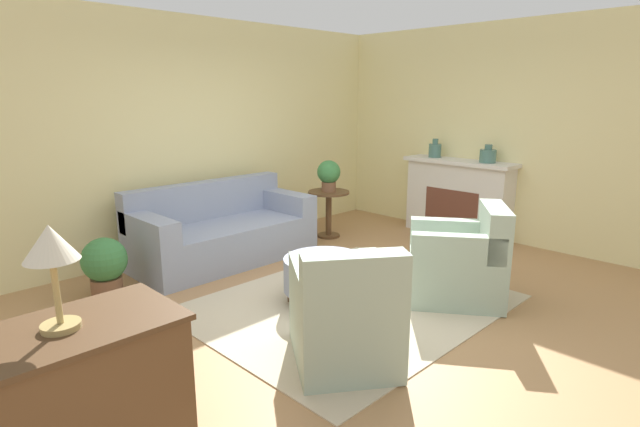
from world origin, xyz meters
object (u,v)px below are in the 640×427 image
vase_mantel_near (435,150)px  vase_mantel_far (488,155)px  armchair_right (461,264)px  potted_plant_on_side_table (329,174)px  potted_plant_floor (105,265)px  armchair_left (345,317)px  dresser (72,406)px  couch (222,233)px  table_lamp (51,251)px  ottoman_table (325,274)px  side_table (329,206)px

vase_mantel_near → vase_mantel_far: size_ratio=1.10×
armchair_right → potted_plant_on_side_table: 2.53m
vase_mantel_far → potted_plant_floor: bearing=159.8°
armchair_left → potted_plant_floor: size_ratio=1.84×
dresser → potted_plant_floor: 2.48m
dresser → potted_plant_floor: dresser is taller
couch → vase_mantel_near: 3.16m
vase_mantel_far → potted_plant_floor: 4.68m
table_lamp → potted_plant_floor: bearing=64.6°
dresser → vase_mantel_near: (5.39, 1.43, 0.71)m
ottoman_table → potted_plant_floor: potted_plant_floor is taller
couch → potted_plant_floor: 1.45m
couch → side_table: couch is taller
side_table → vase_mantel_far: vase_mantel_far is taller
side_table → vase_mantel_near: (1.31, -0.78, 0.71)m
couch → vase_mantel_near: vase_mantel_near is taller
couch → armchair_right: bearing=-71.0°
couch → side_table: bearing=-7.4°
dresser → table_lamp: size_ratio=2.12×
couch → potted_plant_on_side_table: potted_plant_on_side_table is taller
couch → vase_mantel_far: (2.89, -1.78, 0.81)m
couch → side_table: (1.58, -0.20, 0.11)m
side_table → ottoman_table: bearing=-136.8°
dresser → vase_mantel_far: vase_mantel_far is taller
ottoman_table → potted_plant_on_side_table: size_ratio=1.84×
couch → dresser: couch is taller
vase_mantel_far → side_table: bearing=129.9°
vase_mantel_near → potted_plant_on_side_table: bearing=149.2°
armchair_right → potted_plant_floor: 3.35m
table_lamp → ottoman_table: bearing=15.8°
ottoman_table → vase_mantel_near: 3.15m
ottoman_table → vase_mantel_near: (2.93, 0.74, 0.86)m
armchair_right → dresser: size_ratio=1.03×
armchair_left → ottoman_table: 1.09m
side_table → couch: bearing=172.6°
couch → armchair_right: 2.73m
armchair_right → vase_mantel_near: size_ratio=4.24×
dresser → table_lamp: (0.00, 0.00, 0.78)m
dresser → table_lamp: bearing=0.0°
vase_mantel_near → potted_plant_on_side_table: vase_mantel_near is taller
armchair_left → armchair_right: same height
side_table → dresser: (-4.08, -2.22, 0.00)m
vase_mantel_far → potted_plant_on_side_table: (-1.31, 1.57, -0.27)m
ottoman_table → table_lamp: (-2.45, -0.69, 0.94)m
couch → ottoman_table: (-0.05, -1.73, -0.04)m
armchair_left → side_table: (2.29, 2.38, 0.07)m
couch → table_lamp: size_ratio=4.16×
dresser → potted_plant_on_side_table: bearing=28.6°
potted_plant_on_side_table → table_lamp: size_ratio=0.83×
side_table → vase_mantel_near: 1.69m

